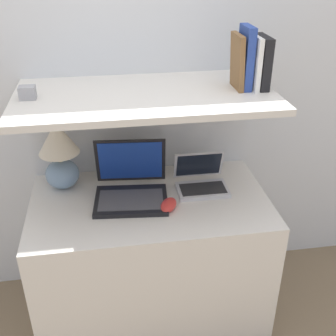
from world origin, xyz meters
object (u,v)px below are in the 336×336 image
(book_blue, at_px, (246,58))
(shelf_gadget, at_px, (27,93))
(book_black, at_px, (262,62))
(book_brown, at_px, (237,62))
(computer_mouse, at_px, (169,205))
(laptop_large, at_px, (131,187))
(book_white, at_px, (253,62))
(router_box, at_px, (149,162))
(table_lamp, at_px, (59,152))
(laptop_small, at_px, (201,181))

(book_blue, xyz_separation_m, shelf_gadget, (-0.89, 0.00, -0.10))
(book_black, bearing_deg, book_brown, -180.00)
(computer_mouse, xyz_separation_m, book_brown, (0.31, 0.15, 0.58))
(book_black, xyz_separation_m, book_brown, (-0.11, -0.00, 0.01))
(laptop_large, height_order, computer_mouse, laptop_large)
(book_white, bearing_deg, book_brown, -180.00)
(router_box, relative_size, book_brown, 0.58)
(shelf_gadget, bearing_deg, book_white, 0.00)
(table_lamp, bearing_deg, laptop_small, -10.40)
(book_brown, bearing_deg, laptop_small, -177.52)
(table_lamp, distance_m, book_brown, 0.89)
(computer_mouse, relative_size, book_blue, 0.50)
(laptop_small, relative_size, book_black, 1.11)
(book_white, distance_m, book_blue, 0.04)
(table_lamp, relative_size, book_blue, 1.30)
(computer_mouse, relative_size, book_black, 0.60)
(computer_mouse, bearing_deg, table_lamp, 150.30)
(router_box, distance_m, shelf_gadget, 0.69)
(laptop_small, relative_size, router_box, 1.83)
(table_lamp, xyz_separation_m, router_box, (0.42, 0.06, -0.12))
(computer_mouse, distance_m, router_box, 0.33)
(table_lamp, distance_m, shelf_gadget, 0.35)
(book_blue, xyz_separation_m, book_brown, (-0.03, -0.00, -0.02))
(computer_mouse, distance_m, book_black, 0.72)
(book_white, relative_size, book_blue, 0.85)
(laptop_small, relative_size, book_brown, 1.05)
(laptop_large, relative_size, book_white, 1.61)
(laptop_small, height_order, router_box, laptop_small)
(router_box, bearing_deg, computer_mouse, -81.86)
(laptop_small, height_order, book_black, book_black)
(laptop_small, xyz_separation_m, book_white, (0.20, 0.01, 0.55))
(router_box, relative_size, book_white, 0.60)
(book_blue, height_order, shelf_gadget, book_blue)
(book_brown, height_order, shelf_gadget, book_brown)
(laptop_large, bearing_deg, table_lamp, 155.52)
(laptop_large, xyz_separation_m, book_blue, (0.50, 0.03, 0.56))
(router_box, bearing_deg, laptop_large, -118.22)
(computer_mouse, xyz_separation_m, book_white, (0.38, 0.15, 0.57))
(laptop_small, xyz_separation_m, router_box, (-0.23, 0.18, 0.03))
(table_lamp, bearing_deg, computer_mouse, -29.70)
(computer_mouse, distance_m, shelf_gadget, 0.75)
(computer_mouse, relative_size, router_box, 0.99)
(book_white, xyz_separation_m, shelf_gadget, (-0.92, 0.00, -0.08))
(laptop_large, height_order, book_brown, book_brown)
(book_blue, relative_size, book_brown, 1.13)
(book_black, xyz_separation_m, shelf_gadget, (-0.96, 0.00, -0.08))
(table_lamp, relative_size, book_brown, 1.48)
(book_brown, bearing_deg, laptop_large, -176.41)
(computer_mouse, distance_m, book_brown, 0.67)
(table_lamp, height_order, book_blue, book_blue)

